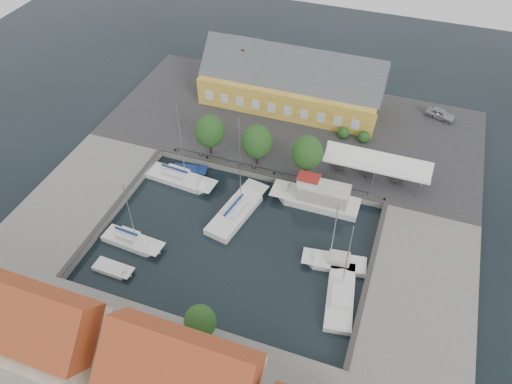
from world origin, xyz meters
TOP-DOWN VIEW (x-y plane):
  - ground at (0.00, 0.00)m, footprint 140.00×140.00m
  - north_quay at (0.00, 23.00)m, footprint 56.00×26.00m
  - west_quay at (-22.00, -2.00)m, footprint 12.00×24.00m
  - east_quay at (22.00, -2.00)m, footprint 12.00×24.00m
  - south_bank at (0.00, -21.00)m, footprint 56.00×14.00m
  - quay_edge_fittings at (0.02, 4.75)m, footprint 56.00×24.72m
  - warehouse at (-2.60, 28.36)m, footprint 28.56×14.00m
  - tent_canopy at (14.00, 14.50)m, footprint 14.00×4.00m
  - quay_trees at (-2.00, 12.00)m, footprint 18.20×4.20m
  - car_silver at (21.13, 32.03)m, footprint 5.00×3.13m
  - car_red at (-2.84, 15.08)m, footprint 2.60×4.17m
  - center_sailboat at (-1.50, 2.82)m, footprint 5.18×11.33m
  - trawler at (7.89, 8.19)m, footprint 11.88×3.61m
  - east_boat_b at (12.38, -0.98)m, footprint 7.76×3.46m
  - east_boat_c at (13.94, -5.66)m, footprint 4.14×9.38m
  - west_boat_a at (-11.22, 6.12)m, footprint 10.32×3.70m
  - west_boat_d at (-11.66, -6.11)m, footprint 8.10×2.94m
  - launch_sw at (-11.65, -10.45)m, footprint 4.95×2.01m
  - launch_nw at (-10.88, 8.25)m, footprint 5.22×2.97m

SIDE VIEW (x-z plane):
  - ground at x=0.00m, z-range 0.00..0.00m
  - launch_nw at x=-10.88m, z-range -0.35..0.53m
  - launch_sw at x=-11.65m, z-range -0.40..0.58m
  - east_boat_c at x=13.94m, z-range -5.51..6.03m
  - east_boat_b at x=12.38m, z-range -4.94..5.46m
  - west_boat_a at x=-11.22m, z-range -6.32..6.86m
  - west_boat_d at x=-11.66m, z-range -5.08..5.62m
  - center_sailboat at x=-1.50m, z-range -7.02..7.75m
  - north_quay at x=0.00m, z-range 0.00..1.00m
  - west_quay at x=-22.00m, z-range 0.00..1.00m
  - east_quay at x=22.00m, z-range 0.00..1.00m
  - south_bank at x=0.00m, z-range 0.00..1.00m
  - trawler at x=7.89m, z-range -1.48..3.52m
  - quay_edge_fittings at x=0.02m, z-range 0.86..1.26m
  - car_red at x=-2.84m, z-range 1.00..2.30m
  - car_silver at x=21.13m, z-range 1.00..2.59m
  - tent_canopy at x=14.00m, z-range 2.27..5.10m
  - warehouse at x=-2.60m, z-range -0.35..9.20m
  - quay_trees at x=-2.00m, z-range 1.73..8.03m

